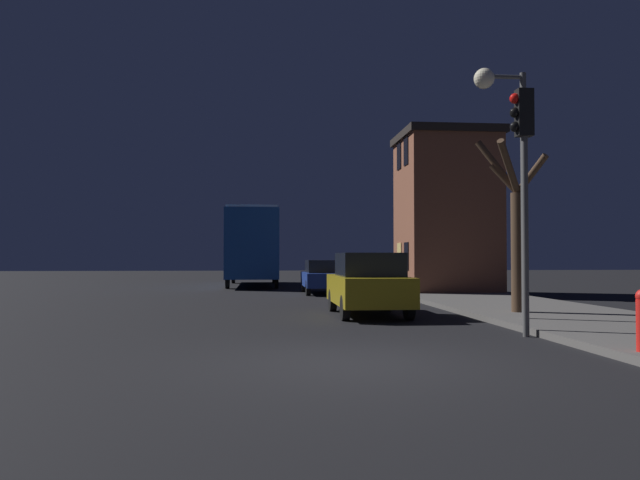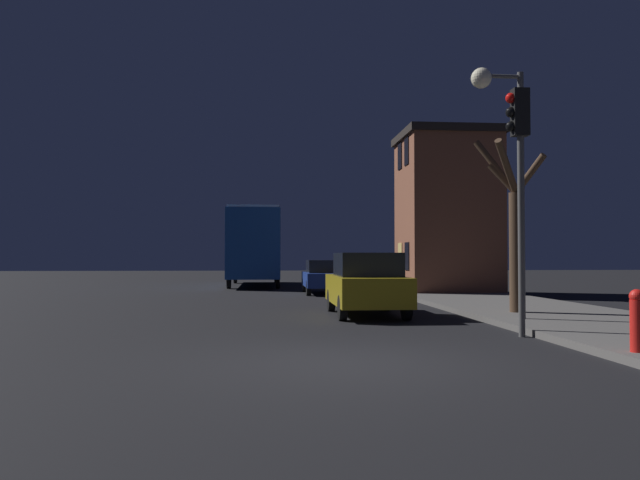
% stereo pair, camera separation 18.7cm
% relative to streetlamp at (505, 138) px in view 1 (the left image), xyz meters
% --- Properties ---
extents(ground_plane, '(120.00, 120.00, 0.00)m').
position_rel_streetlamp_xyz_m(ground_plane, '(-4.08, -4.52, -4.17)').
color(ground_plane, black).
extents(brick_building, '(3.84, 3.91, 6.47)m').
position_rel_streetlamp_xyz_m(brick_building, '(2.10, 11.42, -0.78)').
color(brick_building, brown).
rests_on(brick_building, sidewalk).
extents(streetlamp, '(1.20, 0.46, 5.59)m').
position_rel_streetlamp_xyz_m(streetlamp, '(0.00, 0.00, 0.00)').
color(streetlamp, '#4C4C4C').
rests_on(streetlamp, sidewalk).
extents(traffic_light, '(0.43, 0.24, 4.69)m').
position_rel_streetlamp_xyz_m(traffic_light, '(-0.49, -2.07, -0.82)').
color(traffic_light, '#4C4C4C').
rests_on(traffic_light, ground).
extents(bare_tree, '(1.47, 1.49, 4.35)m').
position_rel_streetlamp_xyz_m(bare_tree, '(0.88, 1.56, -1.96)').
color(bare_tree, '#473323').
rests_on(bare_tree, sidewalk).
extents(bus, '(2.51, 9.46, 3.88)m').
position_rel_streetlamp_xyz_m(bus, '(-5.87, 19.44, -1.88)').
color(bus, '#194793').
rests_on(bus, ground).
extents(car_near_lane, '(1.71, 3.97, 1.61)m').
position_rel_streetlamp_xyz_m(car_near_lane, '(-2.70, 2.39, -3.35)').
color(car_near_lane, olive).
rests_on(car_near_lane, ground).
extents(car_mid_lane, '(1.90, 3.99, 1.38)m').
position_rel_streetlamp_xyz_m(car_mid_lane, '(-2.76, 11.95, -3.45)').
color(car_mid_lane, navy).
rests_on(car_mid_lane, ground).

